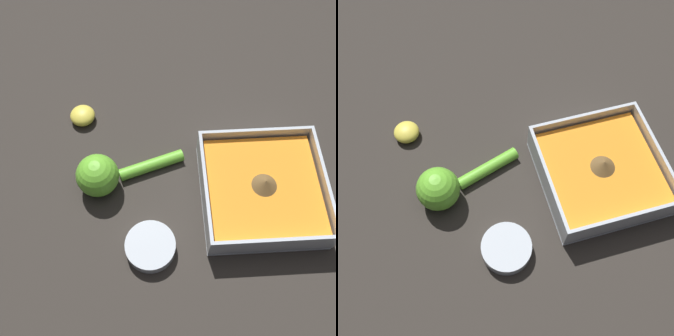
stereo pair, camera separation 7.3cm
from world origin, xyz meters
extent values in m
plane|color=#332D28|center=(0.00, 0.00, 0.00)|extent=(4.00, 4.00, 0.00)
cube|color=silver|center=(-0.03, -0.01, 0.00)|extent=(0.22, 0.22, 0.01)
cube|color=silver|center=(-0.03, 0.10, 0.04)|extent=(0.22, 0.01, 0.06)
cube|color=silver|center=(-0.03, -0.11, 0.04)|extent=(0.22, 0.01, 0.06)
cube|color=silver|center=(0.07, -0.01, 0.04)|extent=(0.01, 0.21, 0.06)
cube|color=silver|center=(-0.14, -0.01, 0.04)|extent=(0.01, 0.21, 0.06)
cube|color=orange|center=(-0.03, -0.01, 0.03)|extent=(0.20, 0.20, 0.04)
cone|color=brown|center=(-0.03, -0.01, 0.06)|extent=(0.05, 0.05, 0.02)
cylinder|color=silver|center=(0.06, -0.21, 0.01)|extent=(0.09, 0.09, 0.03)
cylinder|color=brown|center=(0.06, -0.21, 0.01)|extent=(0.08, 0.08, 0.01)
sphere|color=#6BC633|center=(-0.07, -0.30, 0.04)|extent=(0.08, 0.08, 0.08)
cylinder|color=#6BC633|center=(-0.11, -0.20, 0.01)|extent=(0.06, 0.13, 0.02)
ellipsoid|color=#EFDB4C|center=(-0.23, -0.34, 0.01)|extent=(0.05, 0.05, 0.03)
camera|label=1|loc=(0.25, -0.19, 0.68)|focal=42.00mm
camera|label=2|loc=(0.24, -0.26, 0.68)|focal=42.00mm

